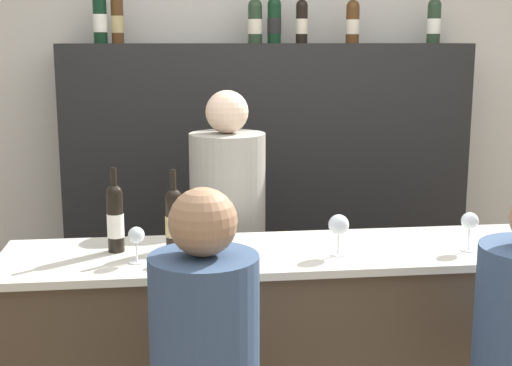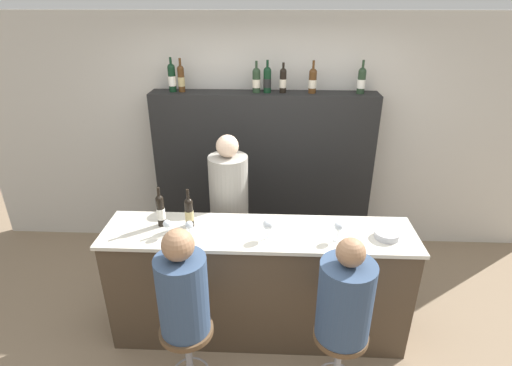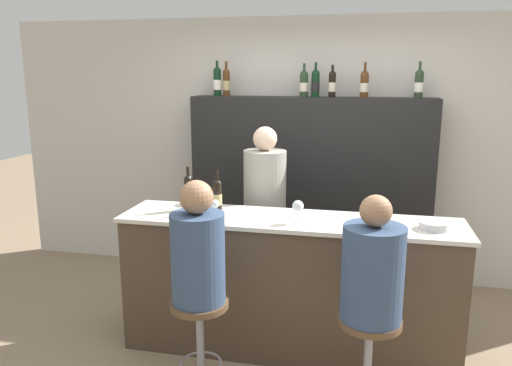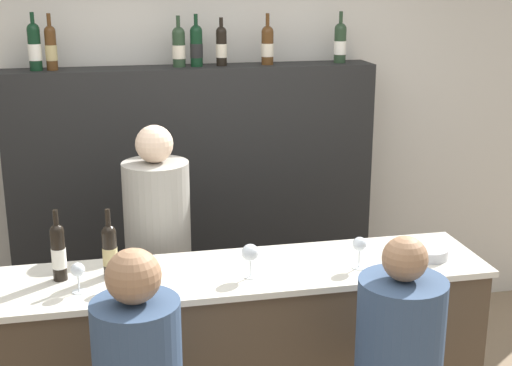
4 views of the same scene
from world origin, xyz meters
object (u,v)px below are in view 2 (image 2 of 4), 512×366
(wine_bottle_backbar_0, at_px, (172,77))
(wine_bottle_backbar_1, at_px, (181,78))
(wine_glass_3, at_px, (339,227))
(wine_bottle_counter_0, at_px, (161,210))
(guest_seated_left, at_px, (182,289))
(wine_bottle_backbar_3, at_px, (267,80))
(wine_glass_1, at_px, (189,226))
(wine_bottle_counter_1, at_px, (189,212))
(metal_bowl, at_px, (387,235))
(wine_bottle_backbar_5, at_px, (313,80))
(wine_bottle_backbar_2, at_px, (256,80))
(bar_stool_right, at_px, (339,348))
(wine_bottle_backbar_6, at_px, (362,80))
(wine_glass_2, at_px, (268,225))
(bartender, at_px, (230,224))
(guest_seated_right, at_px, (345,297))
(wine_bottle_backbar_4, at_px, (283,80))
(bar_stool_left, at_px, (188,343))
(wine_glass_0, at_px, (167,225))

(wine_bottle_backbar_0, bearing_deg, wine_bottle_backbar_1, 0.00)
(wine_glass_3, bearing_deg, wine_bottle_backbar_1, 135.05)
(wine_bottle_counter_0, bearing_deg, guest_seated_left, -66.27)
(wine_bottle_backbar_3, xyz_separation_m, wine_glass_1, (-0.56, -1.43, -0.84))
(wine_bottle_counter_1, relative_size, metal_bowl, 1.70)
(wine_bottle_counter_1, height_order, wine_bottle_backbar_5, wine_bottle_backbar_5)
(wine_bottle_backbar_2, relative_size, bar_stool_right, 0.47)
(wine_bottle_backbar_6, height_order, wine_glass_2, wine_bottle_backbar_6)
(wine_bottle_counter_0, xyz_separation_m, wine_bottle_backbar_3, (0.81, 1.27, 0.79))
(wine_glass_3, relative_size, guest_seated_left, 0.20)
(wine_bottle_backbar_1, relative_size, guest_seated_left, 0.42)
(bar_stool_right, bearing_deg, wine_glass_3, 88.13)
(wine_bottle_backbar_0, xyz_separation_m, wine_bottle_backbar_2, (0.85, 0.00, -0.02))
(wine_glass_2, distance_m, wine_glass_3, 0.53)
(wine_bottle_backbar_2, bearing_deg, guest_seated_left, -101.37)
(wine_bottle_counter_0, distance_m, bartender, 0.84)
(bartender, bearing_deg, guest_seated_right, -54.44)
(wine_glass_2, height_order, wine_glass_3, wine_glass_2)
(metal_bowl, bearing_deg, bartender, 153.64)
(wine_glass_1, xyz_separation_m, guest_seated_right, (1.11, -0.55, -0.17))
(wine_bottle_backbar_4, xyz_separation_m, wine_bottle_backbar_5, (0.29, -0.00, 0.00))
(wine_bottle_backbar_6, relative_size, bartender, 0.20)
(wine_bottle_backbar_2, relative_size, wine_glass_3, 1.99)
(wine_glass_2, xyz_separation_m, bartender, (-0.37, 0.69, -0.41))
(wine_bottle_backbar_1, height_order, wine_bottle_backbar_4, wine_bottle_backbar_1)
(wine_bottle_backbar_2, height_order, wine_bottle_backbar_6, wine_bottle_backbar_6)
(wine_bottle_counter_0, xyz_separation_m, wine_bottle_backbar_4, (0.97, 1.27, 0.79))
(wine_bottle_backbar_1, bearing_deg, guest_seated_left, -79.79)
(wine_bottle_backbar_0, height_order, wine_bottle_backbar_5, wine_bottle_backbar_0)
(wine_bottle_backbar_6, distance_m, guest_seated_right, 2.25)
(wine_glass_3, bearing_deg, wine_bottle_backbar_3, 111.75)
(wine_bottle_backbar_0, xyz_separation_m, guest_seated_left, (0.45, -1.98, -0.99))
(wine_glass_1, xyz_separation_m, bar_stool_left, (0.05, -0.55, -0.62))
(wine_bottle_backbar_0, height_order, wine_glass_1, wine_bottle_backbar_0)
(wine_glass_1, bearing_deg, bar_stool_left, -84.51)
(guest_seated_left, bearing_deg, wine_glass_3, 27.00)
(wine_bottle_backbar_6, xyz_separation_m, wine_glass_3, (-0.36, -1.43, -0.82))
(guest_seated_left, bearing_deg, wine_bottle_backbar_1, 100.21)
(wine_bottle_backbar_4, height_order, guest_seated_right, wine_bottle_backbar_4)
(wine_bottle_backbar_5, bearing_deg, wine_bottle_backbar_4, 180.00)
(wine_bottle_backbar_4, relative_size, wine_bottle_backbar_6, 0.91)
(guest_seated_right, bearing_deg, bartender, 125.56)
(wine_bottle_backbar_0, relative_size, bartender, 0.21)
(bar_stool_left, bearing_deg, wine_bottle_backbar_0, 102.78)
(wine_glass_2, bearing_deg, guest_seated_right, -47.03)
(wine_glass_0, bearing_deg, wine_bottle_backbar_1, 95.31)
(wine_glass_1, xyz_separation_m, bar_stool_right, (1.11, -0.55, -0.62))
(wine_bottle_counter_0, relative_size, wine_bottle_counter_1, 1.04)
(wine_glass_2, bearing_deg, wine_bottle_backbar_2, 95.98)
(bar_stool_left, xyz_separation_m, guest_seated_left, (0.00, 0.00, 0.48))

